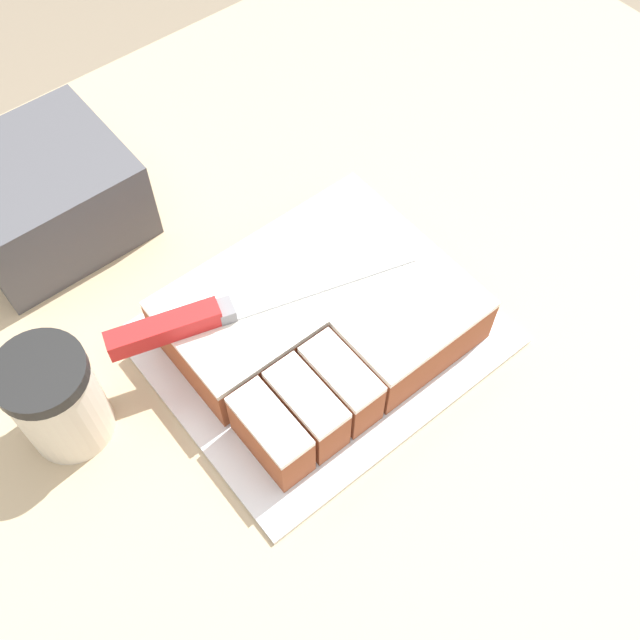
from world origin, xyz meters
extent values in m
plane|color=#7F705B|center=(0.00, 0.00, 0.00)|extent=(8.00, 8.00, 0.00)
cube|color=tan|center=(0.00, 0.00, 0.44)|extent=(1.40, 1.10, 0.88)
cube|color=silver|center=(-0.02, 0.01, 0.89)|extent=(0.34, 0.29, 0.01)
cube|color=#994C2D|center=(-0.02, 0.06, 0.92)|extent=(0.28, 0.14, 0.06)
cube|color=white|center=(-0.02, 0.06, 0.95)|extent=(0.28, 0.14, 0.01)
cube|color=#994C2D|center=(0.04, -0.05, 0.92)|extent=(0.15, 0.09, 0.06)
cube|color=white|center=(0.04, -0.05, 0.95)|extent=(0.15, 0.09, 0.01)
cube|color=#994C2D|center=(-0.14, -0.06, 0.92)|extent=(0.04, 0.09, 0.06)
cube|color=white|center=(-0.14, -0.06, 0.95)|extent=(0.04, 0.09, 0.01)
cube|color=#994C2D|center=(-0.10, -0.06, 0.92)|extent=(0.04, 0.09, 0.06)
cube|color=white|center=(-0.10, -0.06, 0.95)|extent=(0.04, 0.09, 0.01)
cube|color=#994C2D|center=(-0.05, -0.06, 0.92)|extent=(0.04, 0.09, 0.06)
cube|color=white|center=(-0.05, -0.06, 0.95)|extent=(0.04, 0.09, 0.01)
cube|color=silver|center=(-0.01, 0.03, 0.95)|extent=(0.20, 0.08, 0.00)
cube|color=slate|center=(-0.10, 0.06, 0.96)|extent=(0.02, 0.03, 0.02)
cube|color=red|center=(-0.16, 0.08, 0.96)|extent=(0.11, 0.05, 0.02)
cylinder|color=beige|center=(-0.28, 0.09, 0.93)|extent=(0.08, 0.08, 0.10)
cylinder|color=black|center=(-0.28, 0.09, 0.99)|extent=(0.09, 0.09, 0.01)
cube|color=#47474C|center=(-0.17, 0.33, 0.93)|extent=(0.19, 0.17, 0.11)
camera|label=1|loc=(-0.28, -0.31, 1.57)|focal=42.00mm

